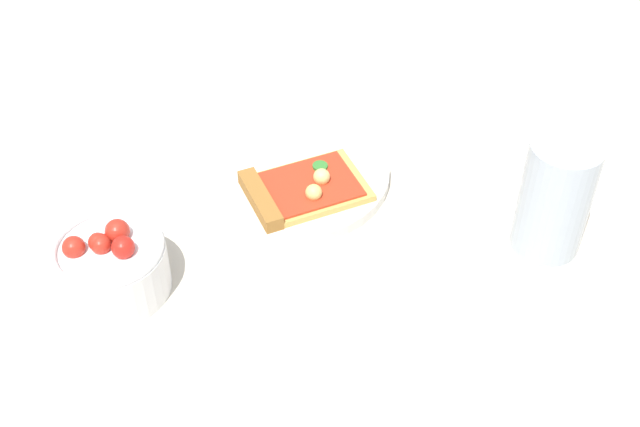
# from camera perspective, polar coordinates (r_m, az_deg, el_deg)

# --- Properties ---
(ground_plane) EXTENTS (2.40, 2.40, 0.00)m
(ground_plane) POSITION_cam_1_polar(r_m,az_deg,el_deg) (1.00, -0.81, 1.56)
(ground_plane) COLOR beige
(ground_plane) RESTS_ON ground
(plate) EXTENTS (0.23, 0.23, 0.01)m
(plate) POSITION_cam_1_polar(r_m,az_deg,el_deg) (1.01, -1.87, 2.69)
(plate) COLOR white
(plate) RESTS_ON ground_plane
(pizza_slice_main) EXTENTS (0.15, 0.16, 0.03)m
(pizza_slice_main) POSITION_cam_1_polar(r_m,az_deg,el_deg) (0.97, -1.40, 1.57)
(pizza_slice_main) COLOR #E5B256
(pizza_slice_main) RESTS_ON plate
(salad_bowl) EXTENTS (0.11, 0.11, 0.08)m
(salad_bowl) POSITION_cam_1_polar(r_m,az_deg,el_deg) (0.89, -13.66, -3.28)
(salad_bowl) COLOR white
(salad_bowl) RESTS_ON ground_plane
(soda_glass) EXTENTS (0.07, 0.07, 0.14)m
(soda_glass) POSITION_cam_1_polar(r_m,az_deg,el_deg) (0.93, 15.23, 0.86)
(soda_glass) COLOR silver
(soda_glass) RESTS_ON ground_plane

